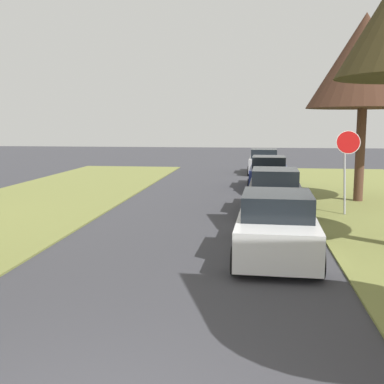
# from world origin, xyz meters

# --- Properties ---
(stop_sign_far) EXTENTS (0.81, 0.73, 2.91)m
(stop_sign_far) POSITION_xyz_m (4.84, 12.57, 2.15)
(stop_sign_far) COLOR #9EA0A5
(stop_sign_far) RESTS_ON grass_verge_right
(street_tree_right_mid_b) EXTENTS (4.47, 4.47, 7.44)m
(street_tree_right_mid_b) POSITION_xyz_m (5.94, 15.69, 5.61)
(street_tree_right_mid_b) COLOR brown
(street_tree_right_mid_b) RESTS_ON grass_verge_right
(parked_sedan_white) EXTENTS (2.06, 4.46, 1.57)m
(parked_sedan_white) POSITION_xyz_m (2.21, 7.10, 0.72)
(parked_sedan_white) COLOR white
(parked_sedan_white) RESTS_ON ground
(parked_sedan_black) EXTENTS (2.06, 4.46, 1.57)m
(parked_sedan_black) POSITION_xyz_m (2.43, 13.12, 0.72)
(parked_sedan_black) COLOR black
(parked_sedan_black) RESTS_ON ground
(parked_sedan_navy) EXTENTS (2.06, 4.46, 1.57)m
(parked_sedan_navy) POSITION_xyz_m (2.43, 19.88, 0.72)
(parked_sedan_navy) COLOR navy
(parked_sedan_navy) RESTS_ON ground
(parked_sedan_silver) EXTENTS (2.06, 4.46, 1.57)m
(parked_sedan_silver) POSITION_xyz_m (2.36, 26.76, 0.72)
(parked_sedan_silver) COLOR #BCBCC1
(parked_sedan_silver) RESTS_ON ground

